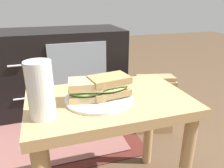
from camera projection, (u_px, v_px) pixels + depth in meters
side_table at (109, 120)px, 0.80m from camera, size 0.56×0.36×0.46m
tv_cabinet at (58, 69)px, 1.63m from camera, size 0.96×0.46×0.58m
area_rug at (52, 136)px, 1.33m from camera, size 1.00×0.67×0.01m
plate at (99, 98)px, 0.75m from camera, size 0.23×0.23×0.01m
sandwich_front at (87, 90)px, 0.72m from camera, size 0.14×0.11×0.07m
sandwich_back at (110, 85)px, 0.74m from camera, size 0.15×0.11×0.07m
beer_glass at (41, 91)px, 0.61m from camera, size 0.07×0.07×0.17m
paper_bag at (154, 104)px, 1.35m from camera, size 0.25×0.18×0.36m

